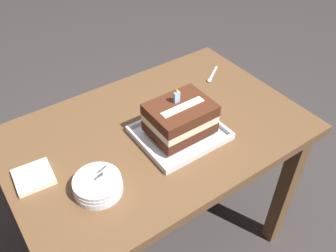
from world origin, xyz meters
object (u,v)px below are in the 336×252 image
object	(u,v)px
birthday_cake	(180,118)
bowl_stack	(98,185)
foil_tray	(180,134)
serving_spoon_near_tray	(211,77)
napkin_pile	(34,177)

from	to	relation	value
birthday_cake	bowl_stack	xyz separation A→B (m)	(-0.35, -0.06, -0.05)
foil_tray	birthday_cake	world-z (taller)	birthday_cake
foil_tray	bowl_stack	bearing A→B (deg)	-170.64
birthday_cake	bowl_stack	size ratio (longest dim) A/B	1.43
birthday_cake	serving_spoon_near_tray	xyz separation A→B (m)	(0.33, 0.21, -0.08)
serving_spoon_near_tray	napkin_pile	world-z (taller)	napkin_pile
foil_tray	birthday_cake	size ratio (longest dim) A/B	1.38
foil_tray	napkin_pile	distance (m)	0.50
foil_tray	bowl_stack	xyz separation A→B (m)	(-0.35, -0.06, 0.02)
foil_tray	napkin_pile	world-z (taller)	foil_tray
birthday_cake	bowl_stack	bearing A→B (deg)	-170.64
bowl_stack	napkin_pile	distance (m)	0.22
bowl_stack	napkin_pile	size ratio (longest dim) A/B	1.21
serving_spoon_near_tray	napkin_pile	bearing A→B (deg)	-172.14
birthday_cake	napkin_pile	xyz separation A→B (m)	(-0.49, 0.10, -0.07)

